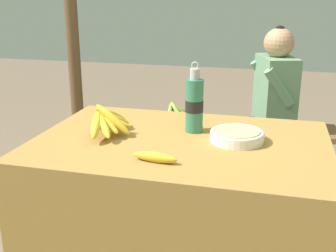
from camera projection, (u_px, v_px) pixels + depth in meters
name	position (u px, v px, depth m)	size (l,w,h in m)	color
market_counter	(180.00, 215.00, 1.89)	(1.23, 0.84, 0.72)	olive
banana_bunch_ripe	(107.00, 120.00, 1.83)	(0.20, 0.32, 0.14)	#4C381E
serving_bowl	(237.00, 135.00, 1.76)	(0.23, 0.23, 0.05)	white
water_bottle	(194.00, 104.00, 1.85)	(0.08, 0.08, 0.31)	#337556
loose_banana_front	(155.00, 157.00, 1.55)	(0.18, 0.06, 0.04)	gold
wooden_bench	(226.00, 134.00, 2.92)	(1.44, 0.32, 0.46)	brown
seated_vendor	(267.00, 99.00, 2.73)	(0.46, 0.43, 1.13)	#232328
banana_bunch_green	(176.00, 111.00, 2.96)	(0.17, 0.27, 0.14)	#4C381E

